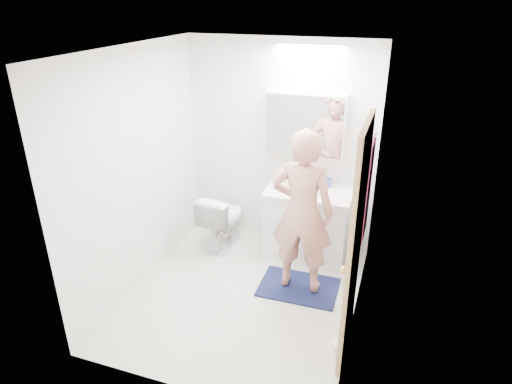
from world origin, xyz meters
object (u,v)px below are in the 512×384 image
at_px(toilet_paper_roll, 337,347).
at_px(toilet, 223,219).
at_px(soap_bottle_a, 283,173).
at_px(medicine_cabinet, 305,124).
at_px(toothbrush_cup, 328,183).
at_px(soap_bottle_b, 302,176).
at_px(person, 302,212).
at_px(vanity_cabinet, 308,225).

bearing_deg(toilet_paper_roll, toilet, 140.54).
bearing_deg(soap_bottle_a, medicine_cabinet, 15.60).
bearing_deg(toothbrush_cup, medicine_cabinet, 170.49).
bearing_deg(medicine_cabinet, toilet_paper_roll, -66.02).
height_order(toilet, soap_bottle_b, soap_bottle_b).
xyz_separation_m(person, toilet_paper_roll, (0.53, -0.76, -0.83)).
bearing_deg(vanity_cabinet, toothbrush_cup, 43.13).
bearing_deg(toilet, soap_bottle_a, -153.20).
xyz_separation_m(medicine_cabinet, soap_bottle_b, (-0.01, -0.03, -0.60)).
distance_m(vanity_cabinet, toilet, 1.01).
xyz_separation_m(vanity_cabinet, soap_bottle_b, (-0.13, 0.18, 0.51)).
bearing_deg(toilet_paper_roll, soap_bottle_b, 114.53).
relative_size(soap_bottle_b, toilet_paper_roll, 1.49).
height_order(toilet, soap_bottle_a, soap_bottle_a).
distance_m(vanity_cabinet, soap_bottle_a, 0.66).
xyz_separation_m(toilet, person, (1.08, -0.56, 0.54)).
distance_m(soap_bottle_b, toothbrush_cup, 0.31).
height_order(vanity_cabinet, soap_bottle_a, soap_bottle_a).
distance_m(vanity_cabinet, medicine_cabinet, 1.14).
distance_m(soap_bottle_b, toilet_paper_roll, 1.97).
bearing_deg(soap_bottle_a, toilet_paper_roll, -59.16).
bearing_deg(soap_bottle_b, soap_bottle_a, -171.85).
bearing_deg(toilet_paper_roll, medicine_cabinet, 113.98).
distance_m(person, toothbrush_cup, 0.84).
bearing_deg(vanity_cabinet, medicine_cabinet, 121.31).
relative_size(vanity_cabinet, toilet_paper_roll, 8.18).
height_order(medicine_cabinet, toilet, medicine_cabinet).
xyz_separation_m(person, soap_bottle_a, (-0.42, 0.82, 0.05)).
distance_m(medicine_cabinet, soap_bottle_a, 0.61).
distance_m(soap_bottle_a, soap_bottle_b, 0.21).
height_order(person, soap_bottle_a, person).
height_order(toilet, toothbrush_cup, toothbrush_cup).
relative_size(person, toothbrush_cup, 15.82).
bearing_deg(medicine_cabinet, toothbrush_cup, -9.51).
relative_size(toilet, soap_bottle_b, 4.25).
distance_m(soap_bottle_a, toilet_paper_roll, 2.05).
bearing_deg(toilet_paper_roll, toothbrush_cup, 105.21).
distance_m(medicine_cabinet, toilet, 1.48).
bearing_deg(person, toothbrush_cup, -97.29).
xyz_separation_m(vanity_cabinet, medicine_cabinet, (-0.13, 0.21, 1.11)).
distance_m(vanity_cabinet, person, 0.84).
relative_size(soap_bottle_a, toothbrush_cup, 2.08).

